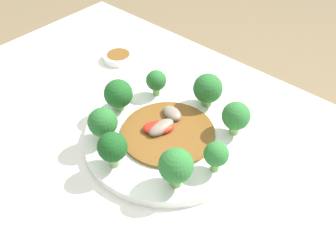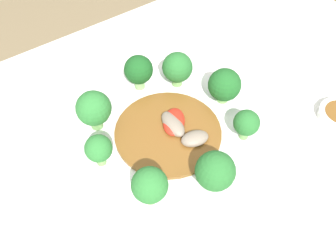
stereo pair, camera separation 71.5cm
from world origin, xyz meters
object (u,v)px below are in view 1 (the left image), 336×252
plate (168,137)px  broccoli_southeast (176,166)px  broccoli_northeast (236,116)px  broccoli_southwest (103,123)px  broccoli_south (112,148)px  broccoli_east (216,155)px  broccoli_northwest (156,81)px  broccoli_west (118,94)px  sauce_dish (118,57)px  stirfry_center (166,130)px  broccoli_north (208,89)px

plate → broccoli_southeast: size_ratio=4.26×
broccoli_northeast → broccoli_southwest: bearing=-134.4°
broccoli_south → broccoli_east: broccoli_south is taller
broccoli_southeast → broccoli_northwest: 0.24m
broccoli_west → sauce_dish: 0.21m
broccoli_northeast → sauce_dish: size_ratio=0.91×
plate → broccoli_west: size_ratio=4.76×
sauce_dish → stirfry_center: bearing=-25.4°
broccoli_southeast → broccoli_northeast: broccoli_southeast is taller
broccoli_northeast → sauce_dish: bearing=173.0°
broccoli_southeast → broccoli_southwest: size_ratio=1.09×
stirfry_center → broccoli_east: bearing=-6.5°
plate → broccoli_east: bearing=-5.9°
plate → broccoli_north: 0.12m
broccoli_west → broccoli_southeast: broccoli_southeast is taller
broccoli_east → sauce_dish: 0.41m
plate → sauce_dish: (-0.27, 0.13, -0.00)m
broccoli_northeast → broccoli_northwest: broccoli_northeast is taller
broccoli_southwest → broccoli_east: bearing=20.7°
broccoli_west → broccoli_northwest: (0.02, 0.08, -0.00)m
broccoli_north → broccoli_west: bearing=-134.0°
broccoli_east → broccoli_southeast: (-0.03, -0.07, 0.01)m
broccoli_south → broccoli_east: (0.13, 0.10, -0.00)m
broccoli_southeast → sauce_dish: (-0.35, 0.20, -0.05)m
broccoli_northwest → broccoli_northeast: bearing=3.3°
broccoli_west → sauce_dish: broccoli_west is taller
broccoli_north → broccoli_northwest: 0.11m
broccoli_west → stirfry_center: broccoli_west is taller
broccoli_northwest → sauce_dish: bearing=162.7°
broccoli_north → plate: bearing=-90.0°
broccoli_southeast → broccoli_northwest: bearing=140.3°
broccoli_northeast → stirfry_center: broccoli_northeast is taller
broccoli_east → broccoli_west: 0.23m
broccoli_west → broccoli_east: bearing=-0.9°
stirfry_center → broccoli_south: bearing=-96.2°
broccoli_northwest → broccoli_southeast: bearing=-39.7°
broccoli_southwest → broccoli_north: bearing=68.8°
plate → broccoli_west: bearing=-176.1°
stirfry_center → sauce_dish: size_ratio=2.38×
stirfry_center → sauce_dish: 0.29m
broccoli_north → broccoli_southwest: broccoli_north is taller
broccoli_southwest → broccoli_northwest: bearing=96.8°
broccoli_south → broccoli_northeast: same height
broccoli_east → stirfry_center: (-0.12, 0.01, -0.03)m
broccoli_south → broccoli_northwest: bearing=112.5°
broccoli_south → broccoli_southeast: 0.11m
broccoli_northeast → broccoli_northwest: 0.18m
broccoli_northeast → broccoli_west: bearing=-156.1°
broccoli_southeast → plate: bearing=137.7°
broccoli_south → sauce_dish: broccoli_south is taller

